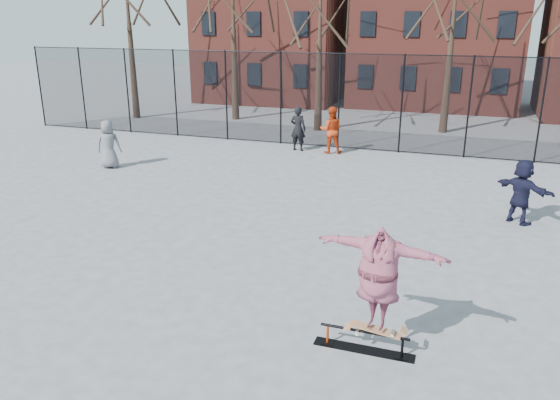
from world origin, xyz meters
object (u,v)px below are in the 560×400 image
(skate_rail, at_px, (364,342))
(bystander_navy, at_px, (522,192))
(bystander_grey, at_px, (109,144))
(bystander_black, at_px, (298,129))
(skateboard, at_px, (375,330))
(skater, at_px, (379,279))
(bystander_red, at_px, (331,130))

(skate_rail, xyz_separation_m, bystander_navy, (2.84, 7.39, 0.75))
(bystander_grey, relative_size, bystander_navy, 1.00)
(skate_rail, bearing_deg, bystander_black, 111.67)
(skateboard, xyz_separation_m, bystander_navy, (2.67, 7.39, 0.47))
(skateboard, distance_m, skater, 0.93)
(bystander_black, height_order, bystander_navy, bystander_black)
(skate_rail, xyz_separation_m, skateboard, (0.18, 0.00, 0.28))
(skate_rail, relative_size, bystander_red, 0.89)
(skate_rail, relative_size, bystander_grey, 0.96)
(skateboard, xyz_separation_m, bystander_grey, (-11.40, 8.65, 0.46))
(skater, distance_m, bystander_navy, 7.87)
(skateboard, relative_size, skater, 0.42)
(skateboard, height_order, bystander_black, bystander_black)
(skater, bearing_deg, skate_rail, -172.91)
(skater, distance_m, bystander_black, 14.76)
(skater, height_order, bystander_black, skater)
(bystander_black, xyz_separation_m, bystander_red, (1.42, 0.00, 0.03))
(skate_rail, height_order, skateboard, skateboard)
(skater, height_order, bystander_navy, skater)
(skateboard, bearing_deg, bystander_black, 112.31)
(skate_rail, relative_size, skateboard, 1.88)
(bystander_black, bearing_deg, skate_rail, 116.83)
(bystander_black, height_order, bystander_red, bystander_red)
(skateboard, height_order, bystander_grey, bystander_grey)
(bystander_red, bearing_deg, skateboard, 91.73)
(bystander_grey, bearing_deg, bystander_navy, 153.97)
(skater, bearing_deg, skateboard, 0.00)
(skater, xyz_separation_m, bystander_grey, (-11.40, 8.65, -0.47))
(bystander_grey, distance_m, bystander_black, 7.66)
(bystander_red, bearing_deg, bystander_navy, 122.28)
(bystander_black, bearing_deg, bystander_red, -174.85)
(skateboard, distance_m, bystander_black, 14.76)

